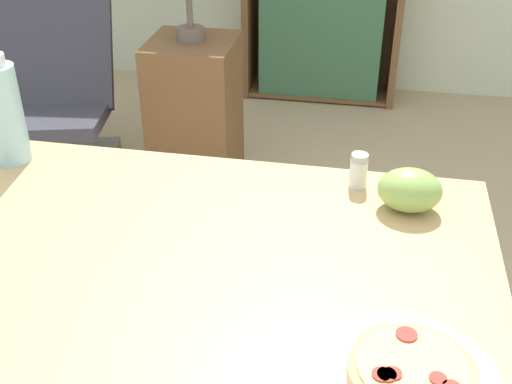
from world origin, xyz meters
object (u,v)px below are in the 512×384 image
(grape_bunch, at_px, (409,190))
(side_table, at_px, (195,114))
(pizza_on_plate, at_px, (411,376))
(lounge_chair_near, at_px, (39,123))
(drink_bottle, at_px, (5,113))
(salt_shaker, at_px, (359,171))

(grape_bunch, distance_m, side_table, 1.53)
(pizza_on_plate, xyz_separation_m, lounge_chair_near, (-1.42, 1.53, -0.45))
(drink_bottle, distance_m, lounge_chair_near, 1.29)
(drink_bottle, height_order, side_table, drink_bottle)
(salt_shaker, distance_m, side_table, 1.42)
(pizza_on_plate, relative_size, side_table, 0.41)
(drink_bottle, relative_size, lounge_chair_near, 0.28)
(salt_shaker, height_order, side_table, salt_shaker)
(drink_bottle, distance_m, salt_shaker, 0.78)
(side_table, bearing_deg, lounge_chair_near, -166.33)
(grape_bunch, relative_size, salt_shaker, 1.66)
(pizza_on_plate, bearing_deg, grape_bunch, 89.91)
(grape_bunch, distance_m, drink_bottle, 0.88)
(drink_bottle, xyz_separation_m, salt_shaker, (0.78, 0.03, -0.08))
(side_table, bearing_deg, grape_bunch, -56.92)
(pizza_on_plate, distance_m, side_table, 1.91)
(side_table, bearing_deg, pizza_on_plate, -64.70)
(grape_bunch, xyz_separation_m, lounge_chair_near, (-1.42, 1.07, -0.48))
(drink_bottle, relative_size, side_table, 0.40)
(grape_bunch, distance_m, lounge_chair_near, 1.85)
(lounge_chair_near, height_order, side_table, lounge_chair_near)
(drink_bottle, bearing_deg, lounge_chair_near, 117.86)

